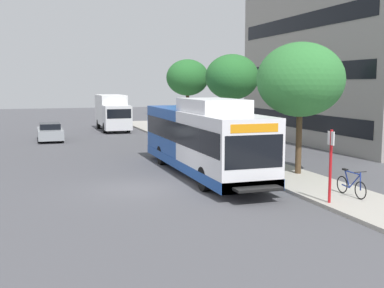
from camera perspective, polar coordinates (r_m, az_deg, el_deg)
name	(u,v)px	position (r m, az deg, el deg)	size (l,w,h in m)	color
ground_plane	(109,160)	(27.91, -9.77, -1.88)	(120.00, 120.00, 0.00)	#4C4C51
sidewalk_curb	(236,158)	(27.92, 5.22, -1.66)	(3.00, 56.00, 0.14)	#A8A399
transit_bus	(202,139)	(23.08, 1.17, 0.61)	(2.58, 12.25, 3.65)	white
bus_stop_sign_pole	(331,161)	(17.66, 15.98, -1.88)	(0.10, 0.36, 2.60)	red
bicycle_parked	(351,185)	(19.12, 18.22, -4.60)	(0.52, 1.76, 1.02)	black
street_tree_near_stop	(300,80)	(22.95, 12.63, 7.37)	(4.02, 4.02, 6.07)	#4C3823
street_tree_mid_block	(232,77)	(30.86, 4.73, 7.81)	(3.36, 3.36, 6.01)	#4C3823
street_tree_far_block	(188,78)	(39.48, -0.53, 7.80)	(3.43, 3.43, 6.11)	#4C3823
parked_car_far_lane	(50,132)	(38.33, -16.35, 1.37)	(1.80, 4.50, 1.33)	#93999E
box_truck_background	(112,112)	(45.28, -9.36, 3.79)	(2.32, 7.01, 3.25)	silver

